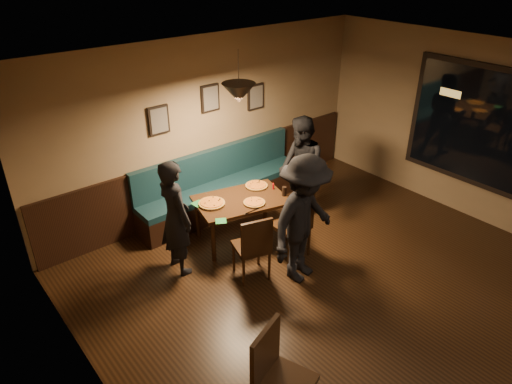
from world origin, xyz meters
TOP-DOWN VIEW (x-y plane):
  - floor at (0.00, 0.00)m, footprint 7.00×7.00m
  - ceiling at (0.00, 0.00)m, footprint 7.00×7.00m
  - wall_back at (0.00, 3.50)m, footprint 6.00×0.00m
  - wall_left at (-3.00, 0.00)m, footprint 0.00×7.00m
  - wainscot at (0.00, 3.47)m, footprint 5.88×0.06m
  - booth_bench at (0.00, 3.20)m, footprint 3.00×0.60m
  - window_frame at (2.96, 0.50)m, footprint 0.06×2.56m
  - window_glass at (2.93, 0.50)m, footprint 0.00×2.40m
  - picture_left at (-0.90, 3.47)m, footprint 0.32×0.04m
  - picture_center at (0.00, 3.47)m, footprint 0.32×0.04m
  - picture_right at (0.90, 3.47)m, footprint 0.32×0.04m
  - pendant_lamp at (-0.31, 2.33)m, footprint 0.44×0.44m
  - dining_table at (-0.31, 2.33)m, footprint 1.44×1.11m
  - chair_near_left at (-0.73, 1.56)m, footprint 0.52×0.52m
  - chair_near_right at (-0.01, 1.59)m, footprint 0.45×0.45m
  - diner_left at (-1.40, 2.30)m, footprint 0.39×0.59m
  - diner_right at (0.86, 2.31)m, footprint 0.88×0.98m
  - diner_front at (-0.23, 1.13)m, footprint 1.24×0.87m
  - pizza_a at (-0.73, 2.46)m, footprint 0.44×0.44m
  - pizza_b at (-0.24, 2.10)m, footprint 0.38×0.38m
  - pizza_c at (0.11, 2.48)m, footprint 0.45×0.45m
  - soda_glass at (0.24, 2.01)m, footprint 0.08×0.08m
  - tabasco_bottle at (0.25, 2.26)m, footprint 0.03×0.03m
  - napkin_a at (-0.86, 2.60)m, footprint 0.17×0.17m
  - napkin_b at (-0.88, 2.02)m, footprint 0.20×0.20m
  - cutlery_set at (-0.37, 1.95)m, footprint 0.21×0.02m
  - cafe_chair_far at (-1.85, -0.32)m, footprint 0.59×0.59m

SIDE VIEW (x-z plane):
  - floor at x=0.00m, z-range 0.00..0.00m
  - dining_table at x=-0.31m, z-range 0.00..0.69m
  - chair_near_left at x=-0.73m, z-range 0.00..0.96m
  - wainscot at x=0.00m, z-range 0.00..1.00m
  - booth_bench at x=0.00m, z-range 0.00..1.00m
  - chair_near_right at x=-0.01m, z-range 0.00..1.01m
  - cafe_chair_far at x=-1.85m, z-range 0.00..1.05m
  - cutlery_set at x=-0.37m, z-range 0.69..0.69m
  - napkin_b at x=-0.88m, z-range 0.69..0.69m
  - napkin_a at x=-0.86m, z-range 0.69..0.69m
  - pizza_b at x=-0.24m, z-range 0.69..0.72m
  - pizza_c at x=0.11m, z-range 0.69..0.73m
  - pizza_a at x=-0.73m, z-range 0.69..0.73m
  - tabasco_bottle at x=0.25m, z-range 0.69..0.80m
  - soda_glass at x=0.24m, z-range 0.69..0.83m
  - diner_left at x=-1.40m, z-range 0.00..1.62m
  - diner_right at x=0.86m, z-range 0.00..1.66m
  - diner_front at x=-0.23m, z-range 0.00..1.75m
  - wall_back at x=0.00m, z-range -1.60..4.40m
  - wall_left at x=-3.00m, z-range -2.10..4.90m
  - window_frame at x=2.96m, z-range 0.57..2.43m
  - window_glass at x=2.93m, z-range 0.30..2.70m
  - picture_left at x=-0.90m, z-range 1.49..1.91m
  - picture_right at x=0.90m, z-range 1.49..1.91m
  - picture_center at x=0.00m, z-range 1.64..2.06m
  - pendant_lamp at x=-0.31m, z-range 2.12..2.38m
  - ceiling at x=0.00m, z-range 2.80..2.80m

